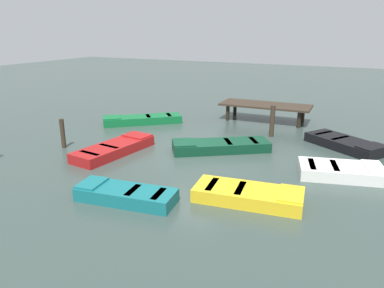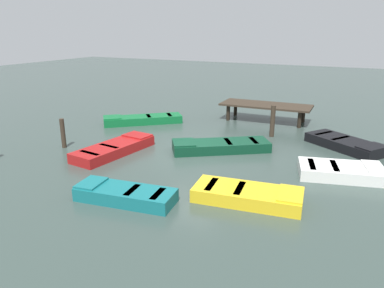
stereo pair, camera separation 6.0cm
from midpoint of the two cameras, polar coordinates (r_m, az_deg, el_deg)
name	(u,v)px [view 2 (the right image)]	position (r m, az deg, el deg)	size (l,w,h in m)	color
ground_plane	(192,152)	(15.17, 0.11, -1.26)	(80.00, 80.00, 0.00)	#33423D
dock_segment	(266,106)	(20.48, 11.53, 5.79)	(4.89, 2.01, 0.95)	#33281E
rowboat_green	(142,119)	(19.91, -7.69, 3.82)	(3.86, 3.52, 0.46)	#0F602D
rowboat_yellow	(248,195)	(11.01, 8.92, -7.83)	(3.30, 1.67, 0.46)	gold
rowboat_teal	(125,194)	(11.09, -10.28, -7.72)	(3.08, 1.46, 0.46)	#14666B
rowboat_dark_green	(220,146)	(15.31, 4.51, -0.28)	(4.02, 3.28, 0.46)	#0C3823
rowboat_black	(345,144)	(16.88, 22.90, 0.05)	(3.48, 2.96, 0.46)	black
rowboat_red	(115,148)	(15.29, -11.87, -0.64)	(1.68, 3.81, 0.46)	maroon
rowboat_white	(341,171)	(13.63, 22.34, -3.90)	(3.02, 2.10, 0.46)	silver
mooring_piling_far_left	(63,133)	(16.51, -19.40, 1.59)	(0.19, 0.19, 1.27)	#33281E
mooring_piling_mid_right	(273,121)	(17.59, 12.56, 3.51)	(0.22, 0.22, 1.50)	#33281E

